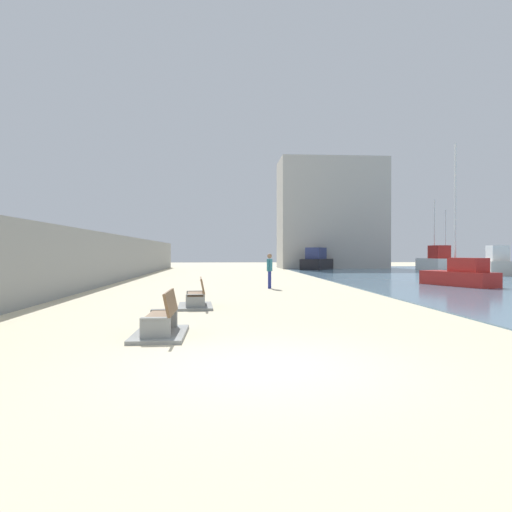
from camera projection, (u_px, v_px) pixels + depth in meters
name	position (u px, v px, depth m)	size (l,w,h in m)	color
ground_plane	(236.00, 286.00, 25.41)	(120.00, 120.00, 0.00)	beige
seawall	(95.00, 259.00, 24.88)	(0.80, 64.00, 2.90)	gray
bench_near	(161.00, 325.00, 10.20)	(1.10, 2.10, 0.98)	gray
bench_far	(196.00, 300.00, 15.49)	(1.23, 2.16, 0.98)	gray
person_walking	(270.00, 268.00, 23.56)	(0.31, 0.48, 1.76)	navy
boat_mid_bay	(436.00, 261.00, 45.99)	(2.39, 4.43, 7.00)	white
boat_distant	(495.00, 264.00, 37.22)	(3.11, 5.33, 2.34)	beige
boat_outer	(318.00, 261.00, 49.88)	(4.75, 5.97, 2.29)	black
boat_far_right	(460.00, 274.00, 24.85)	(2.79, 4.46, 7.65)	red
boat_far_left	(445.00, 262.00, 52.30)	(4.27, 6.26, 6.57)	red
harbor_building	(331.00, 214.00, 54.09)	(12.00, 6.00, 12.45)	#ADAAA3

